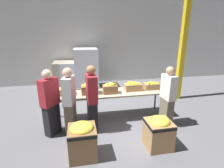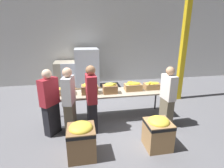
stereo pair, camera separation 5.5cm
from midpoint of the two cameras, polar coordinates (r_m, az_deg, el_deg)
ground_plane at (r=5.36m, az=-0.06°, el=-10.78°), size 30.00×30.00×0.00m
wall_back at (r=8.52m, az=-4.79°, el=13.81°), size 16.00×0.08×4.00m
sorting_table at (r=5.04m, az=-0.06°, el=-3.19°), size 3.20×0.75×0.81m
banana_box_0 at (r=4.98m, az=-14.59°, el=-2.03°), size 0.40×0.27×0.24m
banana_box_1 at (r=4.92m, az=-7.00°, el=-1.33°), size 0.46×0.33×0.31m
banana_box_2 at (r=4.91m, az=-0.31°, el=-1.31°), size 0.40×0.27×0.32m
banana_box_3 at (r=5.18m, az=7.18°, el=-0.72°), size 0.49×0.30×0.27m
banana_box_4 at (r=5.40m, az=13.29°, el=-0.48°), size 0.48×0.30×0.24m
volunteer_0 at (r=4.48m, az=-19.24°, el=-5.93°), size 0.45×0.49×1.67m
volunteer_1 at (r=4.36m, az=-6.33°, el=-5.21°), size 0.26×0.48×1.73m
volunteer_2 at (r=4.83m, az=18.01°, el=-4.24°), size 0.26×0.46×1.64m
volunteer_3 at (r=4.42m, az=-13.42°, el=-5.58°), size 0.32×0.49×1.69m
donation_bin_0 at (r=3.75m, az=-9.50°, el=-17.31°), size 0.56×0.56×0.77m
donation_bin_1 at (r=4.09m, az=15.14°, el=-14.79°), size 0.54×0.54×0.73m
support_pillar at (r=6.74m, az=22.57°, el=11.62°), size 0.18×0.18×4.00m
pallet_stack_0 at (r=7.83m, az=-7.97°, el=4.95°), size 1.10×1.10×1.74m
pallet_stack_1 at (r=8.12m, az=-14.59°, el=2.90°), size 1.03×1.03×1.17m
pallet_stack_2 at (r=8.06m, az=-12.30°, el=2.96°), size 1.05×1.05×1.17m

